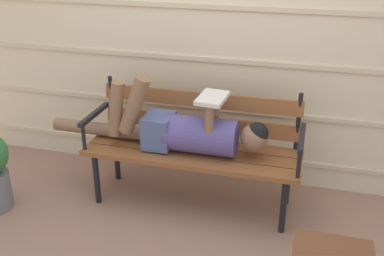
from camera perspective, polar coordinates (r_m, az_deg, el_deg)
ground_plane at (r=3.37m, az=-0.79°, el=-10.84°), size 12.00×12.00×0.00m
house_siding at (r=3.50m, az=2.28°, el=11.87°), size 4.57×0.08×2.38m
park_bench at (r=3.33m, az=0.32°, el=-1.69°), size 1.57×0.49×0.87m
reclining_person at (r=3.23m, az=-1.13°, el=-0.21°), size 1.67×0.27×0.56m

